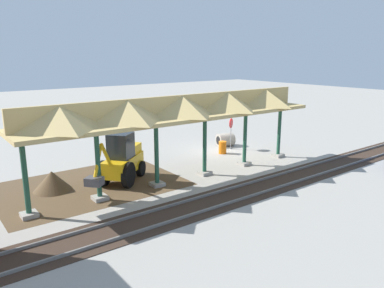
# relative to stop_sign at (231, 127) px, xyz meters

# --- Properties ---
(ground_plane) EXTENTS (120.00, 120.00, 0.00)m
(ground_plane) POSITION_rel_stop_sign_xyz_m (1.01, -0.16, -1.74)
(ground_plane) COLOR #9E998E
(dirt_work_zone) EXTENTS (9.76, 7.00, 0.01)m
(dirt_work_zone) POSITION_rel_stop_sign_xyz_m (11.79, 1.28, -1.73)
(dirt_work_zone) COLOR brown
(dirt_work_zone) RESTS_ON ground
(platform_canopy) EXTENTS (17.98, 3.20, 4.90)m
(platform_canopy) POSITION_rel_stop_sign_xyz_m (7.17, 3.61, 2.43)
(platform_canopy) COLOR #9E998E
(platform_canopy) RESTS_ON ground
(rail_tracks) EXTENTS (60.00, 2.58, 0.15)m
(rail_tracks) POSITION_rel_stop_sign_xyz_m (1.01, 7.25, -1.71)
(rail_tracks) COLOR slate
(rail_tracks) RESTS_ON ground
(stop_sign) EXTENTS (0.68, 0.39, 2.40)m
(stop_sign) POSITION_rel_stop_sign_xyz_m (0.00, 0.00, 0.00)
(stop_sign) COLOR gray
(stop_sign) RESTS_ON ground
(backhoe) EXTENTS (4.83, 4.31, 2.82)m
(backhoe) POSITION_rel_stop_sign_xyz_m (10.03, 1.78, -0.48)
(backhoe) COLOR #EAB214
(backhoe) RESTS_ON ground
(dirt_mound) EXTENTS (4.02, 4.02, 2.15)m
(dirt_mound) POSITION_rel_stop_sign_xyz_m (13.67, 0.87, -1.74)
(dirt_mound) COLOR brown
(dirt_mound) RESTS_ON ground
(concrete_pipe) EXTENTS (1.46, 1.29, 1.03)m
(concrete_pipe) POSITION_rel_stop_sign_xyz_m (-0.34, -0.98, -1.22)
(concrete_pipe) COLOR #9E9384
(concrete_pipe) RESTS_ON ground
(traffic_barrel) EXTENTS (0.56, 0.56, 0.90)m
(traffic_barrel) POSITION_rel_stop_sign_xyz_m (1.33, 0.58, -1.29)
(traffic_barrel) COLOR orange
(traffic_barrel) RESTS_ON ground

